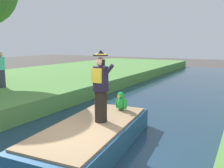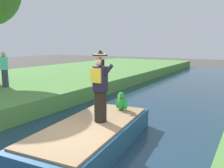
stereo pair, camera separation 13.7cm
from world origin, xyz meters
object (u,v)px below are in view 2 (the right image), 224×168
(boat, at_px, (91,135))
(parrot_plush, at_px, (122,102))
(person_pirate, at_px, (100,87))
(person_bystander, at_px, (4,69))

(boat, relative_size, parrot_plush, 7.68)
(person_pirate, height_order, person_bystander, person_pirate)
(boat, distance_m, parrot_plush, 1.59)
(boat, relative_size, person_pirate, 2.37)
(boat, xyz_separation_m, person_pirate, (0.11, 0.27, 1.23))
(boat, height_order, person_bystander, person_bystander)
(parrot_plush, distance_m, person_bystander, 6.33)
(parrot_plush, bearing_deg, person_pirate, -87.86)
(person_pirate, relative_size, person_bystander, 1.16)
(person_bystander, bearing_deg, person_pirate, -14.00)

